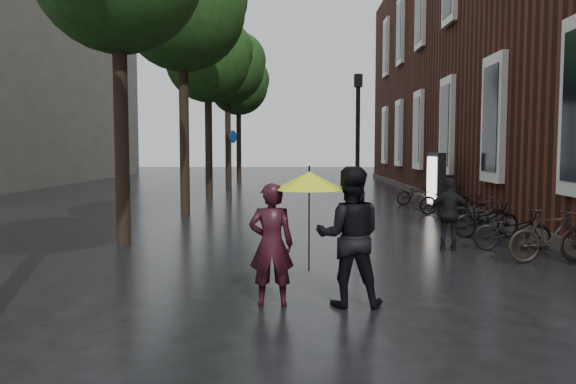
{
  "coord_description": "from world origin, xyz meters",
  "views": [
    {
      "loc": [
        -0.11,
        -5.61,
        2.16
      ],
      "look_at": [
        -0.33,
        6.05,
        1.25
      ],
      "focal_mm": 35.0,
      "sensor_mm": 36.0,
      "label": 1
    }
  ],
  "objects_px": {
    "pedestrian_walking": "(450,214)",
    "lamp_post": "(358,136)",
    "parked_bicycles": "(463,208)",
    "ad_lightbox": "(436,182)",
    "person_burgundy": "(271,244)",
    "person_black": "(349,236)"
  },
  "relations": [
    {
      "from": "person_burgundy",
      "to": "ad_lightbox",
      "type": "relative_size",
      "value": 0.84
    },
    {
      "from": "ad_lightbox",
      "to": "parked_bicycles",
      "type": "bearing_deg",
      "value": -91.87
    },
    {
      "from": "ad_lightbox",
      "to": "lamp_post",
      "type": "xyz_separation_m",
      "value": [
        -3.15,
        -4.28,
        1.49
      ]
    },
    {
      "from": "pedestrian_walking",
      "to": "ad_lightbox",
      "type": "relative_size",
      "value": 0.77
    },
    {
      "from": "pedestrian_walking",
      "to": "lamp_post",
      "type": "height_order",
      "value": "lamp_post"
    },
    {
      "from": "person_black",
      "to": "person_burgundy",
      "type": "bearing_deg",
      "value": 3.34
    },
    {
      "from": "person_burgundy",
      "to": "ad_lightbox",
      "type": "xyz_separation_m",
      "value": [
        5.1,
        11.74,
        0.16
      ]
    },
    {
      "from": "pedestrian_walking",
      "to": "parked_bicycles",
      "type": "bearing_deg",
      "value": -98.91
    },
    {
      "from": "ad_lightbox",
      "to": "person_burgundy",
      "type": "bearing_deg",
      "value": -115.26
    },
    {
      "from": "person_burgundy",
      "to": "person_black",
      "type": "distance_m",
      "value": 1.08
    },
    {
      "from": "person_black",
      "to": "ad_lightbox",
      "type": "bearing_deg",
      "value": -106.31
    },
    {
      "from": "pedestrian_walking",
      "to": "parked_bicycles",
      "type": "xyz_separation_m",
      "value": [
        1.51,
        4.13,
        -0.32
      ]
    },
    {
      "from": "person_burgundy",
      "to": "pedestrian_walking",
      "type": "distance_m",
      "value": 5.61
    },
    {
      "from": "person_burgundy",
      "to": "person_black",
      "type": "xyz_separation_m",
      "value": [
        1.07,
        0.01,
        0.11
      ]
    },
    {
      "from": "pedestrian_walking",
      "to": "parked_bicycles",
      "type": "relative_size",
      "value": 0.13
    },
    {
      "from": "person_burgundy",
      "to": "person_black",
      "type": "height_order",
      "value": "person_black"
    },
    {
      "from": "lamp_post",
      "to": "person_black",
      "type": "bearing_deg",
      "value": -96.76
    },
    {
      "from": "person_black",
      "to": "parked_bicycles",
      "type": "bearing_deg",
      "value": -112.89
    },
    {
      "from": "person_burgundy",
      "to": "lamp_post",
      "type": "distance_m",
      "value": 7.89
    },
    {
      "from": "ad_lightbox",
      "to": "person_black",
      "type": "bearing_deg",
      "value": -110.75
    },
    {
      "from": "parked_bicycles",
      "to": "ad_lightbox",
      "type": "bearing_deg",
      "value": 89.92
    },
    {
      "from": "person_black",
      "to": "parked_bicycles",
      "type": "relative_size",
      "value": 0.16
    }
  ]
}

